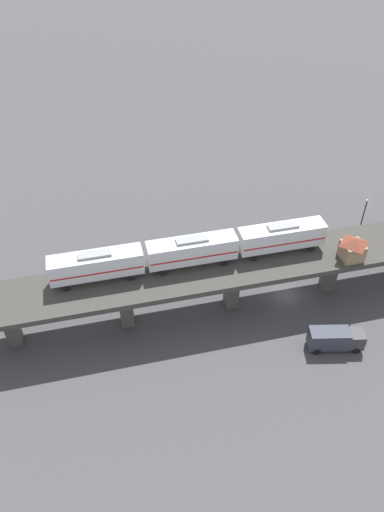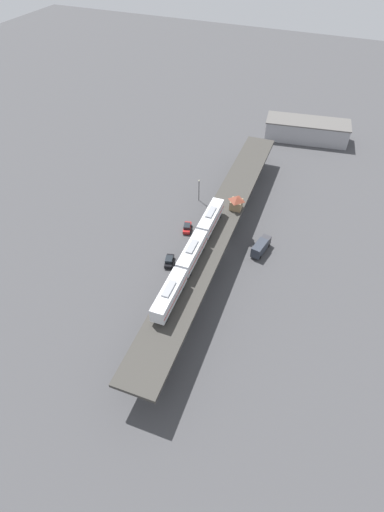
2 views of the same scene
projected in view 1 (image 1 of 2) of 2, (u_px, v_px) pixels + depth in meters
ground_plane at (285, 295)px, 73.93m from camera, size 400.00×400.00×0.00m
elevated_viaduct at (290, 261)px, 69.61m from camera, size 12.44×92.28×7.68m
subway_train at (192, 250)px, 65.85m from camera, size 4.46×37.29×4.45m
signal_hut at (353, 248)px, 67.34m from camera, size 3.36×3.36×3.40m
street_car_black at (209, 261)px, 78.30m from camera, size 2.93×4.72×1.89m
street_car_red at (287, 247)px, 80.96m from camera, size 2.93×4.72×1.89m
delivery_truck at (335, 339)px, 65.26m from camera, size 3.43×7.48×3.20m
street_lamp at (364, 214)px, 82.53m from camera, size 0.44×0.44×6.94m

